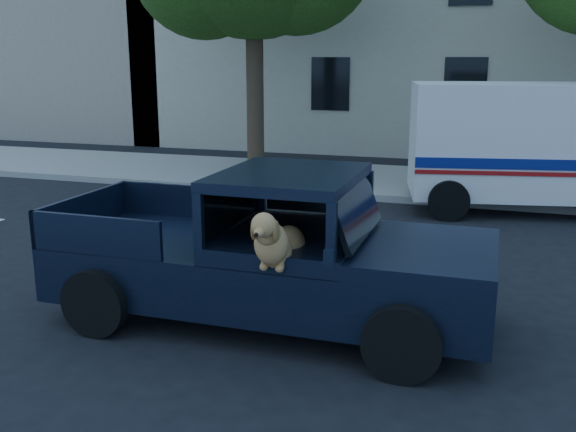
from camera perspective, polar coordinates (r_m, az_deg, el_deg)
name	(u,v)px	position (r m, az deg, el deg)	size (l,w,h in m)	color
ground	(289,343)	(6.96, 0.11, -11.24)	(120.00, 120.00, 0.00)	black
far_sidewalk	(407,183)	(15.60, 10.50, 2.94)	(60.00, 4.00, 0.15)	gray
lane_stripes	(490,266)	(9.86, 17.53, -4.23)	(21.60, 0.14, 0.01)	silver
building_main	(541,8)	(22.59, 21.54, 16.81)	(26.00, 6.00, 9.00)	beige
building_left	(58,32)	(28.18, -19.75, 15.15)	(12.00, 6.00, 8.00)	tan
pickup_truck	(262,271)	(7.34, -2.29, -4.92)	(4.92, 2.51, 1.76)	black
mail_truck	(523,156)	(13.48, 20.17, 5.03)	(4.86, 3.03, 2.50)	silver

